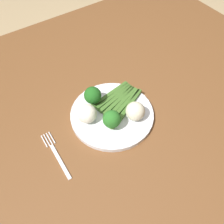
# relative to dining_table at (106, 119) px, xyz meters

# --- Properties ---
(ground_plane) EXTENTS (6.00, 6.00, 0.02)m
(ground_plane) POSITION_rel_dining_table_xyz_m (0.00, 0.00, -0.68)
(ground_plane) COLOR tan
(dining_table) EXTENTS (1.45, 1.09, 0.76)m
(dining_table) POSITION_rel_dining_table_xyz_m (0.00, 0.00, 0.00)
(dining_table) COLOR brown
(dining_table) RESTS_ON ground_plane
(plate) EXTENTS (0.26, 0.26, 0.01)m
(plate) POSITION_rel_dining_table_xyz_m (-0.01, -0.06, 0.10)
(plate) COLOR white
(plate) RESTS_ON dining_table
(asparagus_bundle) EXTENTS (0.16, 0.13, 0.01)m
(asparagus_bundle) POSITION_rel_dining_table_xyz_m (0.04, -0.03, 0.11)
(asparagus_bundle) COLOR #3D6626
(asparagus_bundle) RESTS_ON plate
(broccoli_back_right) EXTENTS (0.05, 0.05, 0.06)m
(broccoli_back_right) POSITION_rel_dining_table_xyz_m (-0.04, -0.10, 0.14)
(broccoli_back_right) COLOR #568E33
(broccoli_back_right) RESTS_ON plate
(broccoli_front) EXTENTS (0.05, 0.05, 0.07)m
(broccoli_front) POSITION_rel_dining_table_xyz_m (-0.04, 0.01, 0.14)
(broccoli_front) COLOR #4C7F2B
(broccoli_front) RESTS_ON plate
(cauliflower_left) EXTENTS (0.06, 0.06, 0.06)m
(cauliflower_left) POSITION_rel_dining_table_xyz_m (0.04, -0.11, 0.13)
(cauliflower_left) COLOR beige
(cauliflower_left) RESTS_ON plate
(cauliflower_near_fork) EXTENTS (0.06, 0.06, 0.06)m
(cauliflower_near_fork) POSITION_rel_dining_table_xyz_m (-0.08, -0.03, 0.13)
(cauliflower_near_fork) COLOR white
(cauliflower_near_fork) RESTS_ON plate
(fork) EXTENTS (0.03, 0.17, 0.00)m
(fork) POSITION_rel_dining_table_xyz_m (-0.21, -0.08, 0.09)
(fork) COLOR silver
(fork) RESTS_ON dining_table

